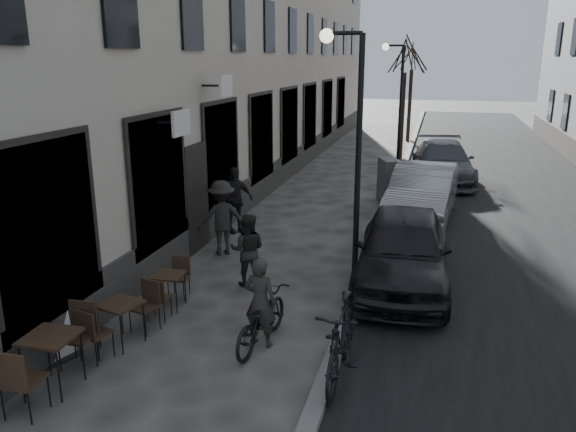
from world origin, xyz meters
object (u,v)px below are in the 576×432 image
at_px(pedestrian_near, 248,250).
at_px(pedestrian_far, 234,200).
at_px(car_near, 403,249).
at_px(tree_near, 405,55).
at_px(bistro_set_a, 52,356).
at_px(moped, 341,341).
at_px(tree_far, 412,55).
at_px(bicycle, 261,319).
at_px(streetlamp_near, 351,129).
at_px(pedestrian_mid, 222,218).
at_px(streetlamp_far, 397,93).
at_px(car_mid, 423,193).
at_px(bistro_set_c, 169,287).
at_px(bistro_set_b, 121,319).
at_px(car_far, 442,162).
at_px(sign_board, 51,333).
at_px(utility_cabinet, 389,181).

height_order(pedestrian_near, pedestrian_far, pedestrian_far).
bearing_deg(car_near, tree_near, 92.39).
xyz_separation_m(bistro_set_a, moped, (3.86, 1.31, 0.10)).
height_order(tree_far, bicycle, tree_far).
distance_m(streetlamp_near, pedestrian_mid, 3.91).
bearing_deg(car_near, moped, -101.03).
xyz_separation_m(streetlamp_far, pedestrian_far, (-3.43, -9.62, -2.27)).
bearing_deg(bicycle, car_mid, -97.94).
relative_size(bistro_set_c, car_mid, 0.29).
distance_m(bistro_set_b, car_far, 15.24).
distance_m(bistro_set_c, sign_board, 2.38).
xyz_separation_m(sign_board, pedestrian_mid, (0.73, 5.31, 0.43)).
relative_size(streetlamp_near, sign_board, 4.42).
distance_m(streetlamp_far, bistro_set_c, 14.98).
relative_size(streetlamp_near, utility_cabinet, 3.58).
distance_m(bicycle, pedestrian_near, 2.57).
height_order(bistro_set_a, bistro_set_b, bistro_set_a).
bearing_deg(bicycle, moped, 162.44).
relative_size(bistro_set_c, pedestrian_near, 0.89).
relative_size(bistro_set_a, moped, 0.83).
distance_m(tree_near, tree_far, 6.00).
xyz_separation_m(streetlamp_near, sign_board, (-3.85, -4.63, -2.69)).
bearing_deg(pedestrian_far, streetlamp_near, -76.60).
xyz_separation_m(bistro_set_b, utility_cabinet, (3.35, 10.63, 0.26)).
xyz_separation_m(bistro_set_a, car_far, (5.26, 15.78, 0.24)).
height_order(utility_cabinet, car_near, car_near).
bearing_deg(pedestrian_mid, car_near, 137.11).
bearing_deg(pedestrian_near, bistro_set_a, 61.36).
xyz_separation_m(sign_board, pedestrian_far, (0.42, 7.02, 0.42)).
bearing_deg(bistro_set_c, moped, -28.78).
relative_size(utility_cabinet, car_mid, 0.30).
bearing_deg(car_far, tree_near, 107.50).
xyz_separation_m(streetlamp_near, car_far, (1.94, 10.47, -2.41)).
bearing_deg(car_mid, car_far, 89.47).
relative_size(utility_cabinet, pedestrian_mid, 0.80).
bearing_deg(pedestrian_near, streetlamp_far, -108.65).
distance_m(bicycle, moped, 1.58).
relative_size(tree_far, car_mid, 1.19).
relative_size(streetlamp_far, pedestrian_mid, 2.85).
relative_size(tree_near, car_far, 1.10).
relative_size(tree_far, bicycle, 3.23).
height_order(tree_near, tree_far, same).
bearing_deg(pedestrian_far, bistro_set_a, -130.94).
height_order(bistro_set_b, bicycle, bicycle).
distance_m(pedestrian_mid, car_near, 4.37).
distance_m(streetlamp_near, car_mid, 5.70).
relative_size(bistro_set_b, car_mid, 0.32).
height_order(bistro_set_a, pedestrian_near, pedestrian_near).
xyz_separation_m(pedestrian_far, car_mid, (4.82, 2.60, -0.10)).
height_order(streetlamp_near, bistro_set_a, streetlamp_near).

